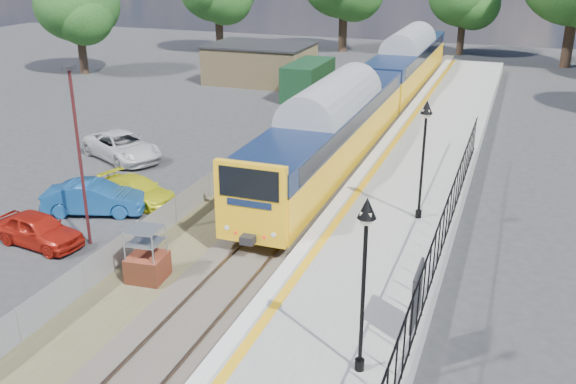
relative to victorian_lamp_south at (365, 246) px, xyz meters
The scene contains 17 objects.
ground 8.05m from the victorian_lamp_south, 143.97° to the left, with size 120.00×120.00×0.00m, color #2D2D30.
track_bed 15.50m from the victorian_lamp_south, 113.60° to the left, with size 5.90×80.00×0.29m.
platform 12.67m from the victorian_lamp_south, 96.18° to the left, with size 5.00×70.00×0.90m, color gray.
platform_edge 12.92m from the victorian_lamp_south, 105.65° to the left, with size 0.90×70.00×0.01m.
victorian_lamp_south is the anchor object (origin of this frame).
victorian_lamp_north 10.00m from the victorian_lamp_south, 91.15° to the left, with size 0.44×0.44×4.60m.
palisade_fence 6.79m from the victorian_lamp_south, 80.47° to the left, with size 0.12×26.00×2.00m.
wire_fence 19.07m from the victorian_lamp_south, 121.23° to the left, with size 0.06×52.00×1.20m.
outbuilding 38.94m from the victorian_lamp_south, 114.99° to the left, with size 10.80×10.10×3.12m.
train 27.06m from the victorian_lamp_south, 101.76° to the left, with size 2.82×40.83×3.51m.
brick_plinth 9.59m from the victorian_lamp_south, 156.86° to the left, with size 1.32×1.32×1.96m.
speed_sign 12.71m from the victorian_lamp_south, 130.03° to the left, with size 0.51×0.13×2.52m.
carpark_lamp 13.00m from the victorian_lamp_south, 156.24° to the left, with size 0.25×0.50×6.83m.
car_red 14.82m from the victorian_lamp_south, 161.73° to the left, with size 1.51×3.75×1.28m, color #AC1B0F.
car_blue 16.02m from the victorian_lamp_south, 149.81° to the left, with size 1.48×4.25×1.40m, color #174B8C.
car_yellow 16.12m from the victorian_lamp_south, 142.55° to the left, with size 1.59×3.91×1.13m, color #CFD018.
car_white 22.33m from the victorian_lamp_south, 138.78° to the left, with size 2.36×5.11×1.42m, color silver.
Camera 1 is at (8.38, -17.02, 10.76)m, focal length 40.00 mm.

